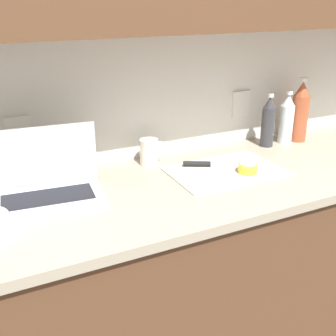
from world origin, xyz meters
name	(u,v)px	position (x,y,z in m)	size (l,w,h in m)	color
counter_unit	(241,262)	(0.02, 0.00, 0.46)	(2.40, 0.64, 0.89)	brown
laptop	(46,182)	(-0.75, 0.11, 0.95)	(0.39, 0.26, 0.23)	silver
cutting_board	(225,171)	(-0.07, 0.03, 0.90)	(0.43, 0.29, 0.01)	silver
knife	(207,165)	(-0.12, 0.09, 0.91)	(0.28, 0.17, 0.02)	silver
lemon_half_cut	(248,168)	(-0.01, -0.04, 0.92)	(0.07, 0.07, 0.04)	yellow
bottle_green_soda	(300,112)	(0.45, 0.21, 1.03)	(0.08, 0.08, 0.30)	#A34C2D
bottle_oil_tall	(287,119)	(0.38, 0.21, 1.01)	(0.06, 0.06, 0.25)	silver
bottle_water_clear	(268,122)	(0.27, 0.21, 1.01)	(0.06, 0.06, 0.25)	#333338
measuring_cup	(149,152)	(-0.31, 0.23, 0.95)	(0.10, 0.08, 0.11)	silver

